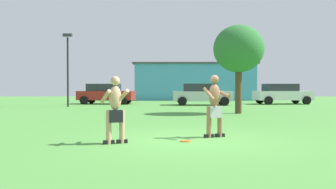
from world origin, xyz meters
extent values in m
plane|color=#4C8E3D|center=(0.00, 0.00, 0.00)|extent=(80.00, 80.00, 0.00)
cube|color=black|center=(0.77, 0.54, 0.04)|extent=(0.28, 0.20, 0.09)
cylinder|color=#936647|center=(0.77, 0.54, 0.42)|extent=(0.13, 0.13, 0.84)
cube|color=black|center=(0.46, 0.41, 0.04)|extent=(0.28, 0.20, 0.09)
cylinder|color=#936647|center=(0.46, 0.41, 0.42)|extent=(0.13, 0.13, 0.84)
cube|color=#B7B7BC|center=(0.62, 0.48, 0.68)|extent=(0.42, 0.36, 0.30)
ellipsoid|color=#936647|center=(0.62, 0.48, 1.14)|extent=(0.39, 0.33, 0.60)
cylinder|color=#936647|center=(0.86, 0.48, 1.17)|extent=(0.29, 0.57, 0.21)
cylinder|color=#936647|center=(0.45, 0.30, 1.17)|extent=(0.30, 0.53, 0.37)
sphere|color=#936647|center=(0.62, 0.48, 1.56)|extent=(0.23, 0.23, 0.23)
cube|color=black|center=(-2.03, -0.66, 0.04)|extent=(0.28, 0.20, 0.09)
cylinder|color=tan|center=(-2.03, -0.66, 0.40)|extent=(0.13, 0.13, 0.80)
cube|color=black|center=(-1.74, -0.54, 0.04)|extent=(0.28, 0.20, 0.09)
cylinder|color=tan|center=(-1.74, -0.54, 0.40)|extent=(0.13, 0.13, 0.80)
cube|color=black|center=(-1.89, -0.60, 0.66)|extent=(0.39, 0.35, 0.29)
ellipsoid|color=tan|center=(-1.89, -0.60, 1.10)|extent=(0.37, 0.32, 0.58)
cylinder|color=tan|center=(-2.12, -0.59, 1.12)|extent=(0.35, 0.49, 0.36)
cylinder|color=tan|center=(-1.73, -0.42, 1.12)|extent=(0.39, 0.46, 0.37)
sphere|color=tan|center=(-1.89, -0.60, 1.50)|extent=(0.22, 0.22, 0.22)
cylinder|color=orange|center=(-0.19, -0.26, 0.01)|extent=(0.26, 0.26, 0.03)
cube|color=silver|center=(1.78, 16.99, 0.67)|extent=(4.32, 1.84, 0.70)
cube|color=#282D33|center=(1.58, 16.99, 1.30)|extent=(2.42, 1.60, 0.56)
cylinder|color=black|center=(3.28, 17.90, 0.32)|extent=(0.64, 0.23, 0.64)
cylinder|color=black|center=(3.30, 16.10, 0.32)|extent=(0.64, 0.23, 0.64)
cylinder|color=black|center=(0.27, 17.88, 0.32)|extent=(0.64, 0.23, 0.64)
cylinder|color=black|center=(0.29, 16.08, 0.32)|extent=(0.64, 0.23, 0.64)
cube|color=white|center=(8.20, 18.56, 0.67)|extent=(4.48, 2.28, 0.70)
cube|color=#282D33|center=(8.00, 18.54, 1.30)|extent=(2.57, 1.85, 0.56)
cylinder|color=black|center=(9.59, 19.62, 0.32)|extent=(0.66, 0.29, 0.64)
cylinder|color=black|center=(9.80, 17.84, 0.32)|extent=(0.66, 0.29, 0.64)
cylinder|color=black|center=(6.60, 19.28, 0.32)|extent=(0.66, 0.29, 0.64)
cylinder|color=black|center=(6.81, 17.49, 0.32)|extent=(0.66, 0.29, 0.64)
cube|color=maroon|center=(-5.58, 18.61, 0.67)|extent=(4.46, 2.22, 0.70)
cube|color=#282D33|center=(-5.78, 18.63, 1.30)|extent=(2.55, 1.81, 0.56)
cylinder|color=black|center=(-4.00, 19.36, 0.32)|extent=(0.66, 0.28, 0.64)
cylinder|color=black|center=(-4.17, 17.57, 0.32)|extent=(0.66, 0.28, 0.64)
cylinder|color=black|center=(-6.99, 19.66, 0.32)|extent=(0.66, 0.28, 0.64)
cylinder|color=black|center=(-7.17, 17.87, 0.32)|extent=(0.66, 0.28, 0.64)
cylinder|color=black|center=(-7.48, 14.73, 2.34)|extent=(0.12, 0.12, 4.68)
cube|color=#333338|center=(-7.48, 14.73, 4.83)|extent=(0.60, 0.24, 0.20)
cube|color=#4C9ED1|center=(1.92, 28.75, 1.80)|extent=(11.95, 6.74, 3.60)
cube|color=#3F3F44|center=(1.92, 28.75, 3.68)|extent=(12.43, 7.01, 0.16)
cylinder|color=#4C3823|center=(2.89, 8.89, 1.22)|extent=(0.33, 0.33, 2.44)
ellipsoid|color=#2D7033|center=(2.89, 8.89, 3.28)|extent=(2.55, 2.55, 2.40)
camera|label=1|loc=(-0.57, -8.99, 1.37)|focal=37.72mm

